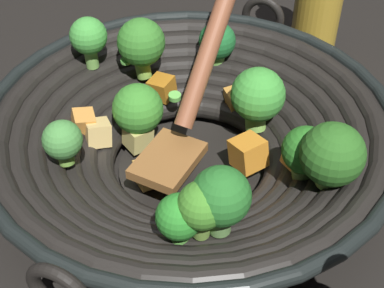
{
  "coord_description": "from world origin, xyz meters",
  "views": [
    {
      "loc": [
        -0.22,
        0.34,
        0.4
      ],
      "look_at": [
        0.0,
        -0.01,
        0.03
      ],
      "focal_mm": 51.32,
      "sensor_mm": 36.0,
      "label": 1
    }
  ],
  "objects": [
    {
      "name": "ground_plane",
      "position": [
        0.0,
        0.0,
        0.0
      ],
      "size": [
        4.0,
        4.0,
        0.0
      ],
      "primitive_type": "plane",
      "color": "black"
    },
    {
      "name": "wok",
      "position": [
        -0.0,
        -0.0,
        0.05
      ],
      "size": [
        0.41,
        0.44,
        0.29
      ],
      "color": "black",
      "rests_on": "ground"
    }
  ]
}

